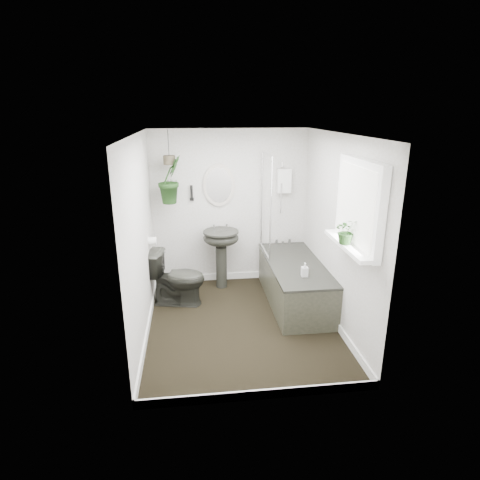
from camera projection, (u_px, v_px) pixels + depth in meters
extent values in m
cube|color=black|center=(241.00, 324.00, 5.03)|extent=(2.30, 2.80, 0.02)
cube|color=white|center=(242.00, 133.00, 4.30)|extent=(2.30, 2.80, 0.02)
cube|color=silver|center=(230.00, 208.00, 5.99)|extent=(2.30, 0.02, 2.30)
cube|color=silver|center=(263.00, 286.00, 3.33)|extent=(2.30, 0.02, 2.30)
cube|color=silver|center=(140.00, 240.00, 4.53)|extent=(0.02, 2.80, 2.30)
cube|color=silver|center=(338.00, 232.00, 4.80)|extent=(0.02, 2.80, 2.30)
cube|color=white|center=(241.00, 320.00, 5.01)|extent=(2.30, 2.80, 0.10)
cube|color=white|center=(284.00, 181.00, 5.90)|extent=(0.20, 0.10, 0.35)
ellipsoid|color=beige|center=(219.00, 185.00, 5.83)|extent=(0.46, 0.03, 0.62)
cylinder|color=black|center=(192.00, 193.00, 5.80)|extent=(0.04, 0.04, 0.22)
cylinder|color=white|center=(152.00, 241.00, 5.28)|extent=(0.11, 0.11, 0.11)
cube|color=white|center=(359.00, 205.00, 3.97)|extent=(0.08, 1.00, 0.90)
cube|color=white|center=(349.00, 245.00, 4.10)|extent=(0.18, 1.00, 0.04)
cube|color=white|center=(355.00, 205.00, 3.97)|extent=(0.01, 0.86, 0.76)
imported|color=black|center=(177.00, 278.00, 5.43)|extent=(0.81, 0.57, 0.76)
imported|color=black|center=(347.00, 231.00, 4.04)|extent=(0.26, 0.23, 0.27)
imported|color=black|center=(170.00, 180.00, 5.48)|extent=(0.45, 0.46, 0.65)
imported|color=black|center=(305.00, 270.00, 4.95)|extent=(0.09, 0.09, 0.18)
cylinder|color=#423B2B|center=(169.00, 160.00, 5.40)|extent=(0.16, 0.16, 0.12)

